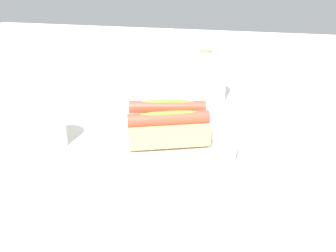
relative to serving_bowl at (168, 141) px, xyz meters
The scene contains 6 objects.
ground_plane 0.02m from the serving_bowl, 29.30° to the left, with size 2.40×2.40×0.00m, color silver.
serving_bowl is the anchor object (origin of this frame).
hotdog_front 0.05m from the serving_bowl, 76.75° to the right, with size 0.16×0.09×0.06m.
hotdog_back 0.05m from the serving_bowl, 103.25° to the left, with size 0.16×0.08×0.06m.
water_glass 0.24m from the serving_bowl, behind, with size 0.07×0.07×0.09m.
paper_towel_roll 0.27m from the serving_bowl, 80.59° to the left, with size 0.11×0.11×0.13m.
Camera 1 is at (0.10, -0.60, 0.35)m, focal length 37.39 mm.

